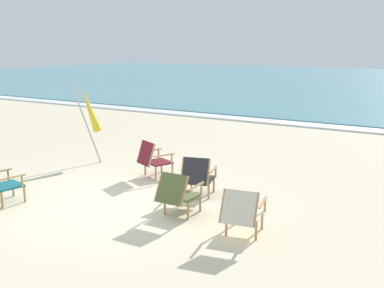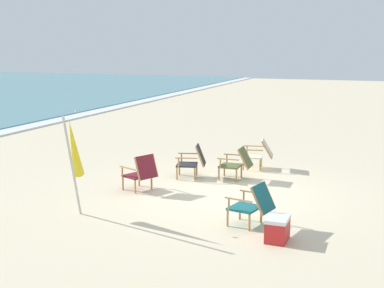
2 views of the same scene
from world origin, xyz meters
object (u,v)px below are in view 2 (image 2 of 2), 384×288
at_px(beach_chair_mid_center, 237,162).
at_px(beach_chair_far_center, 141,172).
at_px(beach_chair_back_right, 253,203).
at_px(beach_chair_back_left, 259,153).
at_px(beach_chair_front_right, 193,160).
at_px(cooler_box, 277,229).
at_px(umbrella_furled_yellow, 74,149).

relative_size(beach_chair_mid_center, beach_chair_far_center, 0.93).
bearing_deg(beach_chair_back_right, beach_chair_back_left, 12.10).
relative_size(beach_chair_back_right, beach_chair_front_right, 1.04).
relative_size(beach_chair_front_right, cooler_box, 1.66).
distance_m(beach_chair_back_left, umbrella_furled_yellow, 5.68).
height_order(beach_chair_back_right, beach_chair_front_right, beach_chair_front_right).
xyz_separation_m(beach_chair_front_right, cooler_box, (-3.50, -2.78, -0.23)).
distance_m(beach_chair_back_right, beach_chair_back_left, 4.57).
bearing_deg(beach_chair_back_right, umbrella_furled_yellow, 101.90).
height_order(beach_chair_far_center, cooler_box, beach_chair_far_center).
distance_m(beach_chair_mid_center, beach_chair_far_center, 2.42).
relative_size(beach_chair_front_right, beach_chair_far_center, 0.97).
height_order(umbrella_furled_yellow, cooler_box, umbrella_furled_yellow).
xyz_separation_m(beach_chair_back_right, beach_chair_mid_center, (3.17, 1.18, -0.00)).
relative_size(beach_chair_far_center, cooler_box, 1.72).
bearing_deg(beach_chair_back_right, beach_chair_far_center, 63.40).
height_order(beach_chair_front_right, beach_chair_far_center, beach_chair_far_center).
bearing_deg(beach_chair_mid_center, cooler_box, -154.91).
bearing_deg(beach_chair_back_right, cooler_box, -134.27).
xyz_separation_m(umbrella_furled_yellow, cooler_box, (0.14, -3.75, -1.11)).
xyz_separation_m(beach_chair_back_right, beach_chair_back_left, (4.47, 0.96, -0.00)).
distance_m(beach_chair_back_right, beach_chair_far_center, 3.22).
bearing_deg(beach_chair_front_right, beach_chair_back_right, -143.07).
relative_size(umbrella_furled_yellow, cooler_box, 4.10).
distance_m(beach_chair_back_left, beach_chair_far_center, 3.59).
bearing_deg(beach_chair_back_left, umbrella_furled_yellow, 156.48).
bearing_deg(beach_chair_back_right, beach_chair_mid_center, 20.49).
bearing_deg(beach_chair_far_center, beach_chair_back_right, -116.60).
bearing_deg(umbrella_furled_yellow, cooler_box, -87.90).
xyz_separation_m(beach_chair_back_left, cooler_box, (-5.01, -1.51, -0.22)).
xyz_separation_m(beach_chair_far_center, cooler_box, (-1.98, -3.43, -0.23)).
bearing_deg(beach_chair_front_right, beach_chair_back_left, -40.09).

